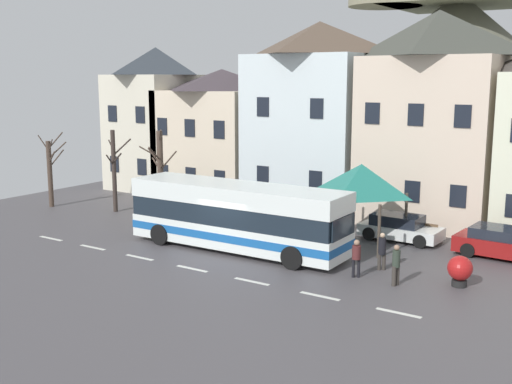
% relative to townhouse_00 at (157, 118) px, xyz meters
% --- Properties ---
extents(ground_plane, '(40.00, 60.00, 0.07)m').
position_rel_townhouse_00_xyz_m(ground_plane, '(14.65, -12.05, -4.99)').
color(ground_plane, '#4D4A4E').
extents(townhouse_00, '(5.19, 6.15, 9.92)m').
position_rel_townhouse_00_xyz_m(townhouse_00, '(0.00, 0.00, 0.00)').
color(townhouse_00, beige).
rests_on(townhouse_00, ground_plane).
extents(townhouse_01, '(6.90, 6.85, 8.39)m').
position_rel_townhouse_00_xyz_m(townhouse_01, '(5.51, 0.35, -0.77)').
color(townhouse_01, beige).
rests_on(townhouse_01, ground_plane).
extents(townhouse_02, '(6.99, 7.00, 11.12)m').
position_rel_townhouse_00_xyz_m(townhouse_02, '(12.73, 0.43, 0.60)').
color(townhouse_02, silver).
rests_on(townhouse_02, ground_plane).
extents(townhouse_03, '(6.93, 5.94, 11.32)m').
position_rel_townhouse_00_xyz_m(townhouse_03, '(20.05, -0.11, 0.70)').
color(townhouse_03, beige).
rests_on(townhouse_03, ground_plane).
extents(hilltop_castle, '(35.11, 35.11, 23.80)m').
position_rel_townhouse_00_xyz_m(hilltop_castle, '(14.43, 21.87, 3.25)').
color(hilltop_castle, '#616152').
rests_on(hilltop_castle, ground_plane).
extents(transit_bus, '(10.70, 2.82, 3.07)m').
position_rel_townhouse_00_xyz_m(transit_bus, '(14.56, -10.74, -3.41)').
color(transit_bus, white).
rests_on(transit_bus, ground_plane).
extents(bus_shelter, '(3.60, 3.60, 3.87)m').
position_rel_townhouse_00_xyz_m(bus_shelter, '(18.82, -6.65, -1.85)').
color(bus_shelter, '#473D33').
rests_on(bus_shelter, ground_plane).
extents(parked_car_00, '(4.51, 2.37, 1.38)m').
position_rel_townhouse_00_xyz_m(parked_car_00, '(5.97, -5.37, -4.29)').
color(parked_car_00, '#30553B').
rests_on(parked_car_00, ground_plane).
extents(parked_car_01, '(3.95, 1.93, 1.27)m').
position_rel_townhouse_00_xyz_m(parked_car_01, '(20.15, -4.91, -4.34)').
color(parked_car_01, silver).
rests_on(parked_car_01, ground_plane).
extents(parked_car_02, '(4.52, 2.19, 1.33)m').
position_rel_townhouse_00_xyz_m(parked_car_02, '(25.20, -5.25, -4.30)').
color(parked_car_02, maroon).
rests_on(parked_car_02, ground_plane).
extents(pedestrian_00, '(0.31, 0.31, 1.58)m').
position_rel_townhouse_00_xyz_m(pedestrian_00, '(21.29, -9.92, -4.09)').
color(pedestrian_00, '#38332D').
rests_on(pedestrian_00, ground_plane).
extents(pedestrian_01, '(0.34, 0.34, 1.55)m').
position_rel_townhouse_00_xyz_m(pedestrian_01, '(20.82, -11.40, -4.02)').
color(pedestrian_01, black).
rests_on(pedestrian_01, ground_plane).
extents(pedestrian_02, '(0.30, 0.36, 1.60)m').
position_rel_townhouse_00_xyz_m(pedestrian_02, '(22.49, -11.46, -4.12)').
color(pedestrian_02, '#38332D').
rests_on(pedestrian_02, ground_plane).
extents(public_bench, '(1.76, 0.48, 0.87)m').
position_rel_townhouse_00_xyz_m(public_bench, '(20.94, -4.44, -4.49)').
color(public_bench, brown).
rests_on(public_bench, ground_plane).
extents(harbour_buoy, '(0.95, 0.95, 1.20)m').
position_rel_townhouse_00_xyz_m(harbour_buoy, '(24.56, -10.22, -4.29)').
color(harbour_buoy, black).
rests_on(harbour_buoy, ground_plane).
extents(bare_tree_00, '(1.76, 1.86, 5.15)m').
position_rel_townhouse_00_xyz_m(bare_tree_00, '(7.61, -8.20, -2.35)').
color(bare_tree_00, '#47382D').
rests_on(bare_tree_00, ground_plane).
extents(bare_tree_01, '(1.77, 1.66, 4.84)m').
position_rel_townhouse_00_xyz_m(bare_tree_01, '(3.68, -7.84, -2.44)').
color(bare_tree_01, '#382D28').
rests_on(bare_tree_01, ground_plane).
extents(bare_tree_02, '(1.95, 1.32, 4.58)m').
position_rel_townhouse_00_xyz_m(bare_tree_02, '(-0.68, -8.97, -2.76)').
color(bare_tree_02, '#47382D').
rests_on(bare_tree_02, ground_plane).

